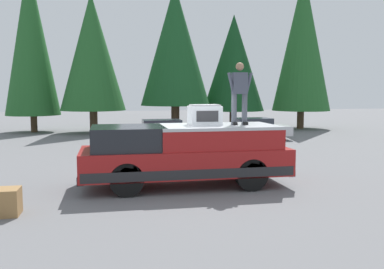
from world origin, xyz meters
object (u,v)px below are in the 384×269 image
(person_on_truck_bed, at_px, (240,92))
(parked_car_black, at_px, (160,131))
(parked_car_silver, at_px, (251,129))
(pickup_truck, at_px, (185,154))
(compressor_unit, at_px, (205,115))
(wooden_crate, at_px, (6,202))

(person_on_truck_bed, xyz_separation_m, parked_car_black, (9.72, 1.00, -1.97))
(parked_car_silver, bearing_deg, parked_car_black, 93.55)
(pickup_truck, height_order, parked_car_black, pickup_truck)
(person_on_truck_bed, bearing_deg, pickup_truck, 88.37)
(compressor_unit, relative_size, parked_car_silver, 0.20)
(person_on_truck_bed, bearing_deg, compressor_unit, 88.43)
(compressor_unit, relative_size, wooden_crate, 1.50)
(compressor_unit, xyz_separation_m, parked_car_black, (9.70, 0.03, -1.35))
(parked_car_black, bearing_deg, compressor_unit, -179.81)
(pickup_truck, distance_m, person_on_truck_bed, 2.25)
(pickup_truck, relative_size, parked_car_silver, 1.35)
(pickup_truck, bearing_deg, compressor_unit, -91.75)
(parked_car_black, bearing_deg, pickup_truck, 177.01)
(parked_car_silver, bearing_deg, wooden_crate, 141.38)
(compressor_unit, distance_m, wooden_crate, 5.31)
(compressor_unit, bearing_deg, parked_car_black, 0.19)
(compressor_unit, distance_m, parked_car_black, 9.79)
(compressor_unit, distance_m, person_on_truck_bed, 1.15)
(person_on_truck_bed, height_order, parked_car_silver, person_on_truck_bed)
(person_on_truck_bed, relative_size, parked_car_black, 0.41)
(person_on_truck_bed, bearing_deg, parked_car_silver, -21.16)
(wooden_crate, bearing_deg, pickup_truck, -64.97)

